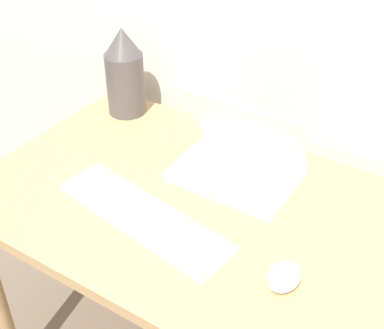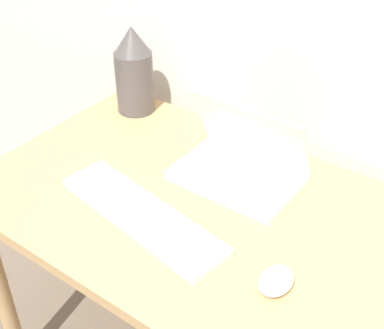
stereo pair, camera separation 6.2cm
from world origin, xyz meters
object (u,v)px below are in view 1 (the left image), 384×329
at_px(laptop, 240,159).
at_px(mouse, 284,277).
at_px(keyboard, 144,217).
at_px(vase, 125,72).

bearing_deg(laptop, mouse, -47.40).
distance_m(laptop, keyboard, 0.30).
xyz_separation_m(keyboard, vase, (-0.35, 0.38, 0.12)).
xyz_separation_m(laptop, mouse, (0.25, -0.28, -0.03)).
bearing_deg(mouse, keyboard, -179.79).
bearing_deg(laptop, keyboard, -110.00).
bearing_deg(vase, keyboard, -47.46).
distance_m(laptop, vase, 0.47).
relative_size(laptop, vase, 1.15).
bearing_deg(vase, laptop, -12.80).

